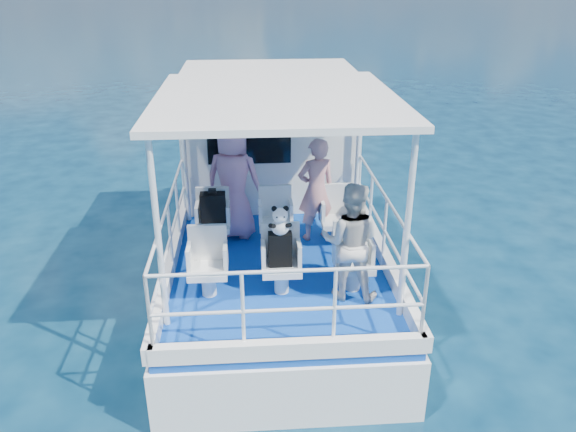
# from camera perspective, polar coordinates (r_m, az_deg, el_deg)

# --- Properties ---
(ground) EXTENTS (2000.00, 2000.00, 0.00)m
(ground) POSITION_cam_1_polar(r_m,az_deg,el_deg) (8.53, -1.10, -8.94)
(ground) COLOR #072137
(ground) RESTS_ON ground
(hull) EXTENTS (3.00, 7.00, 1.60)m
(hull) POSITION_cam_1_polar(r_m,az_deg,el_deg) (9.38, -1.43, -5.62)
(hull) COLOR white
(hull) RESTS_ON ground
(deck) EXTENTS (2.90, 6.90, 0.10)m
(deck) POSITION_cam_1_polar(r_m,az_deg,el_deg) (8.99, -1.49, -0.91)
(deck) COLOR navy
(deck) RESTS_ON hull
(cabin) EXTENTS (2.85, 2.00, 2.20)m
(cabin) POSITION_cam_1_polar(r_m,az_deg,el_deg) (9.82, -1.94, 8.41)
(cabin) COLOR white
(cabin) RESTS_ON deck
(canopy) EXTENTS (3.00, 3.20, 0.08)m
(canopy) POSITION_cam_1_polar(r_m,az_deg,el_deg) (7.12, -1.21, 11.86)
(canopy) COLOR white
(canopy) RESTS_ON cabin
(canopy_posts) EXTENTS (2.77, 2.97, 2.20)m
(canopy_posts) POSITION_cam_1_polar(r_m,az_deg,el_deg) (7.39, -1.11, 3.11)
(canopy_posts) COLOR white
(canopy_posts) RESTS_ON deck
(railings) EXTENTS (2.84, 3.59, 1.00)m
(railings) POSITION_cam_1_polar(r_m,az_deg,el_deg) (7.34, -0.93, -2.18)
(railings) COLOR white
(railings) RESTS_ON deck
(seat_port_fwd) EXTENTS (0.48, 0.46, 0.38)m
(seat_port_fwd) POSITION_cam_1_polar(r_m,az_deg,el_deg) (8.18, -7.54, -1.92)
(seat_port_fwd) COLOR silver
(seat_port_fwd) RESTS_ON deck
(seat_center_fwd) EXTENTS (0.48, 0.46, 0.38)m
(seat_center_fwd) POSITION_cam_1_polar(r_m,az_deg,el_deg) (8.17, -1.23, -1.74)
(seat_center_fwd) COLOR silver
(seat_center_fwd) RESTS_ON deck
(seat_stbd_fwd) EXTENTS (0.48, 0.46, 0.38)m
(seat_stbd_fwd) POSITION_cam_1_polar(r_m,az_deg,el_deg) (8.26, 5.02, -1.54)
(seat_stbd_fwd) COLOR silver
(seat_stbd_fwd) RESTS_ON deck
(seat_port_aft) EXTENTS (0.48, 0.46, 0.38)m
(seat_port_aft) POSITION_cam_1_polar(r_m,az_deg,el_deg) (7.03, -8.05, -6.55)
(seat_port_aft) COLOR silver
(seat_port_aft) RESTS_ON deck
(seat_center_aft) EXTENTS (0.48, 0.46, 0.38)m
(seat_center_aft) POSITION_cam_1_polar(r_m,az_deg,el_deg) (7.02, -0.67, -6.34)
(seat_center_aft) COLOR silver
(seat_center_aft) RESTS_ON deck
(seat_stbd_aft) EXTENTS (0.48, 0.46, 0.38)m
(seat_stbd_aft) POSITION_cam_1_polar(r_m,az_deg,el_deg) (7.12, 6.62, -6.03)
(seat_stbd_aft) COLOR silver
(seat_stbd_aft) RESTS_ON deck
(passenger_port_fwd) EXTENTS (0.76, 0.64, 1.75)m
(passenger_port_fwd) POSITION_cam_1_polar(r_m,az_deg,el_deg) (8.25, -5.54, 3.59)
(passenger_port_fwd) COLOR #C47FA2
(passenger_port_fwd) RESTS_ON deck
(passenger_stbd_fwd) EXTENTS (0.64, 0.50, 1.55)m
(passenger_stbd_fwd) POSITION_cam_1_polar(r_m,az_deg,el_deg) (8.16, 2.87, 2.67)
(passenger_stbd_fwd) COLOR tan
(passenger_stbd_fwd) RESTS_ON deck
(passenger_stbd_aft) EXTENTS (0.85, 0.74, 1.48)m
(passenger_stbd_aft) POSITION_cam_1_polar(r_m,az_deg,el_deg) (6.72, 6.36, -2.60)
(passenger_stbd_aft) COLOR silver
(passenger_stbd_aft) RESTS_ON deck
(backpack_port) EXTENTS (0.35, 0.20, 0.46)m
(backpack_port) POSITION_cam_1_polar(r_m,az_deg,el_deg) (7.99, -7.61, 0.74)
(backpack_port) COLOR black
(backpack_port) RESTS_ON seat_port_fwd
(backpack_center) EXTENTS (0.29, 0.16, 0.43)m
(backpack_center) POSITION_cam_1_polar(r_m,az_deg,el_deg) (6.83, -0.80, -3.39)
(backpack_center) COLOR black
(backpack_center) RESTS_ON seat_center_aft
(compact_camera) EXTENTS (0.11, 0.07, 0.07)m
(compact_camera) POSITION_cam_1_polar(r_m,az_deg,el_deg) (7.90, -7.71, 2.53)
(compact_camera) COLOR black
(compact_camera) RESTS_ON backpack_port
(panda) EXTENTS (0.23, 0.20, 0.36)m
(panda) POSITION_cam_1_polar(r_m,az_deg,el_deg) (6.64, -0.80, -0.45)
(panda) COLOR white
(panda) RESTS_ON backpack_center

